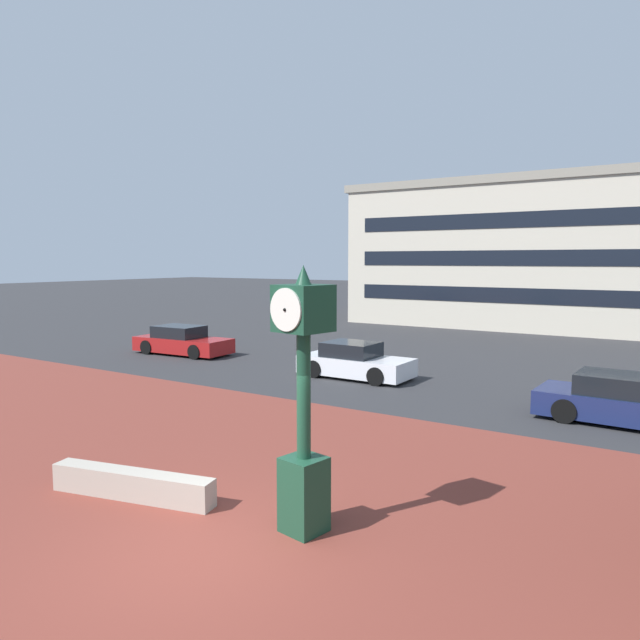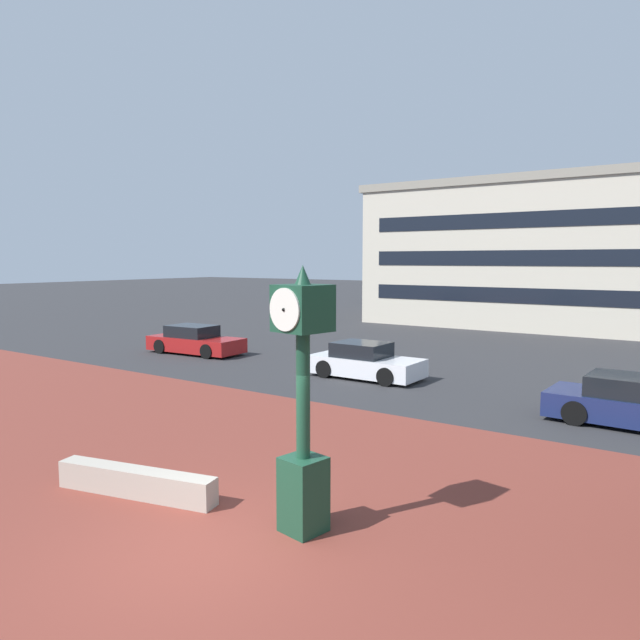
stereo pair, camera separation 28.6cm
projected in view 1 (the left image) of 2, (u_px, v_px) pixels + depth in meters
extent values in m
plane|color=#2D2D30|center=(203.00, 550.00, 8.62)|extent=(200.00, 200.00, 0.00)
cube|color=brown|center=(289.00, 500.00, 10.41)|extent=(44.00, 12.29, 0.01)
cube|color=#ADA393|center=(132.00, 485.00, 10.48)|extent=(3.21, 1.12, 0.50)
cube|color=#19422D|center=(304.00, 495.00, 9.16)|extent=(0.70, 0.70, 1.19)
cylinder|color=#19422D|center=(304.00, 395.00, 9.00)|extent=(0.22, 0.22, 1.97)
cube|color=#19422D|center=(303.00, 308.00, 8.86)|extent=(0.83, 0.83, 0.71)
cylinder|color=silver|center=(320.00, 307.00, 9.13)|extent=(0.63, 0.15, 0.64)
sphere|color=black|center=(321.00, 307.00, 9.14)|extent=(0.05, 0.05, 0.05)
cylinder|color=silver|center=(286.00, 310.00, 8.59)|extent=(0.63, 0.15, 0.64)
sphere|color=black|center=(285.00, 310.00, 8.58)|extent=(0.05, 0.05, 0.05)
cone|color=#19422D|center=(303.00, 275.00, 8.81)|extent=(0.25, 0.25, 0.30)
cube|color=navy|center=(629.00, 407.00, 15.20)|extent=(4.55, 2.00, 0.64)
cube|color=black|center=(620.00, 385.00, 15.27)|extent=(2.12, 1.65, 0.56)
cylinder|color=black|center=(578.00, 398.00, 16.70)|extent=(0.65, 0.25, 0.64)
cylinder|color=black|center=(564.00, 411.00, 15.31)|extent=(0.65, 0.25, 0.64)
cube|color=maroon|center=(183.00, 344.00, 26.50)|extent=(4.64, 2.04, 0.64)
cube|color=black|center=(179.00, 332.00, 26.56)|extent=(2.18, 1.65, 0.56)
cylinder|color=black|center=(219.00, 347.00, 26.55)|extent=(0.65, 0.26, 0.64)
cylinder|color=black|center=(195.00, 352.00, 25.11)|extent=(0.65, 0.26, 0.64)
cylinder|color=black|center=(173.00, 343.00, 27.92)|extent=(0.65, 0.26, 0.64)
cylinder|color=black|center=(147.00, 347.00, 26.48)|extent=(0.65, 0.26, 0.64)
cube|color=silver|center=(356.00, 366.00, 21.21)|extent=(4.07, 1.82, 0.64)
cube|color=black|center=(351.00, 350.00, 21.27)|extent=(1.88, 1.55, 0.56)
cylinder|color=black|center=(398.00, 369.00, 21.24)|extent=(0.64, 0.23, 0.64)
cylinder|color=black|center=(376.00, 376.00, 19.85)|extent=(0.64, 0.23, 0.64)
cylinder|color=black|center=(338.00, 362.00, 22.61)|extent=(0.64, 0.23, 0.64)
cylinder|color=black|center=(314.00, 369.00, 21.22)|extent=(0.64, 0.23, 0.64)
cube|color=beige|center=(567.00, 258.00, 38.23)|extent=(25.69, 12.67, 8.73)
cube|color=gray|center=(570.00, 186.00, 37.76)|extent=(26.20, 12.92, 0.50)
cube|color=black|center=(545.00, 297.00, 33.13)|extent=(23.12, 0.04, 0.90)
cube|color=black|center=(546.00, 258.00, 32.91)|extent=(23.12, 0.04, 0.90)
cube|color=black|center=(548.00, 219.00, 32.68)|extent=(23.12, 0.04, 0.90)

